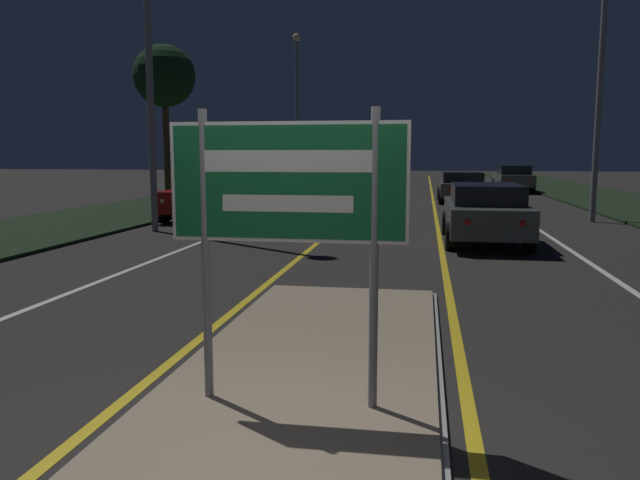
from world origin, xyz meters
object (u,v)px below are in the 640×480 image
(highway_sign, at_px, (288,198))
(car_receding_1, at_px, (462,186))
(car_approaching_0, at_px, (208,195))
(streetlight_right_near, at_px, (603,29))
(car_receding_0, at_px, (485,212))
(streetlight_left_far, at_px, (297,96))
(car_receding_2, at_px, (513,178))

(highway_sign, relative_size, car_receding_1, 0.57)
(car_receding_1, height_order, car_approaching_0, car_approaching_0)
(streetlight_right_near, xyz_separation_m, car_receding_1, (-3.55, 7.51, -5.07))
(streetlight_right_near, xyz_separation_m, car_receding_0, (-3.73, -5.28, -5.05))
(streetlight_left_far, xyz_separation_m, car_receding_1, (9.22, -9.19, -4.85))
(car_receding_2, bearing_deg, car_receding_0, -99.24)
(car_receding_0, bearing_deg, highway_sign, -103.23)
(streetlight_left_far, distance_m, streetlight_right_near, 21.02)
(highway_sign, xyz_separation_m, streetlight_right_near, (6.18, 15.70, 4.05))
(car_approaching_0, bearing_deg, car_receding_1, 43.63)
(highway_sign, distance_m, streetlight_right_near, 17.35)
(highway_sign, bearing_deg, streetlight_left_far, 101.49)
(highway_sign, height_order, streetlight_left_far, streetlight_left_far)
(car_receding_1, xyz_separation_m, car_approaching_0, (-8.65, -8.25, 0.04))
(car_receding_1, bearing_deg, car_receding_0, -90.83)
(streetlight_right_near, bearing_deg, highway_sign, -111.50)
(car_receding_0, bearing_deg, car_receding_2, 80.76)
(streetlight_left_far, distance_m, car_approaching_0, 18.10)
(car_receding_1, bearing_deg, streetlight_left_far, 135.09)
(streetlight_left_far, height_order, car_receding_1, streetlight_left_far)
(car_receding_1, xyz_separation_m, car_receding_2, (3.24, 8.27, 0.09))
(highway_sign, bearing_deg, streetlight_right_near, 68.50)
(highway_sign, distance_m, streetlight_left_far, 33.28)
(car_receding_2, bearing_deg, car_approaching_0, -125.75)
(car_approaching_0, bearing_deg, highway_sign, -68.08)
(car_receding_0, relative_size, car_receding_2, 0.98)
(car_receding_2, relative_size, car_approaching_0, 1.00)
(car_receding_0, distance_m, car_receding_1, 12.79)
(streetlight_left_far, xyz_separation_m, car_approaching_0, (0.56, -17.44, -4.81))
(car_receding_0, height_order, car_receding_1, car_receding_0)
(car_receding_1, bearing_deg, car_approaching_0, -136.37)
(car_receding_0, height_order, car_receding_2, car_receding_2)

